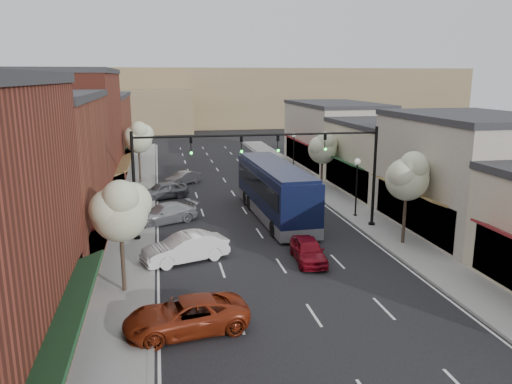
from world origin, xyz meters
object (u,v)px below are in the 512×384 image
tree_right_far (323,147)px  tree_left_far (139,137)px  parked_car_d (163,190)px  tree_right_near (408,175)px  signal_mast_right (342,163)px  parked_car_a (186,316)px  parked_car_c (164,214)px  coach_bus (275,190)px  lamp_post_far (294,146)px  red_hatchback (308,250)px  lamp_post_near (357,178)px  parked_car_b (185,248)px  signal_mast_left (172,168)px  tree_left_near (121,209)px  parked_car_e (183,178)px

tree_right_far → tree_left_far: bearing=160.1°
parked_car_d → tree_right_near: bearing=22.2°
signal_mast_right → parked_car_d: size_ratio=1.89×
parked_car_a → parked_car_c: size_ratio=1.05×
coach_bus → parked_car_a: 17.74m
lamp_post_far → red_hatchback: size_ratio=1.12×
tree_left_far → tree_right_near: bearing=-53.0°
lamp_post_near → red_hatchback: size_ratio=1.12×
tree_left_far → parked_car_b: bearing=-82.1°
coach_bus → signal_mast_left: bearing=-156.1°
tree_right_near → tree_left_near: tree_right_near is taller
parked_car_c → parked_car_d: parked_car_d is taller
signal_mast_right → parked_car_a: signal_mast_right is taller
tree_left_near → red_hatchback: (9.91, 2.40, -3.54)m
tree_left_near → red_hatchback: tree_left_near is taller
parked_car_a → parked_car_e: (1.39, 29.15, -0.08)m
lamp_post_far → parked_car_e: bearing=-165.0°
parked_car_b → parked_car_c: size_ratio=1.01×
tree_right_far → red_hatchback: (-6.69, -17.60, -3.31)m
lamp_post_near → red_hatchback: lamp_post_near is taller
signal_mast_right → red_hatchback: (-3.96, -5.66, -3.94)m
lamp_post_near → parked_car_b: size_ratio=0.91×
signal_mast_right → tree_left_near: 16.05m
tree_left_near → tree_right_far: bearing=50.3°
parked_car_a → tree_left_near: bearing=-156.6°
tree_left_near → signal_mast_left: bearing=71.9°
tree_left_near → red_hatchback: size_ratio=1.43×
tree_right_far → coach_bus: size_ratio=0.41×
tree_left_near → coach_bus: tree_left_near is taller
tree_right_far → parked_car_a: size_ratio=1.06×
tree_left_near → parked_car_e: 25.42m
coach_bus → parked_car_e: 14.53m
lamp_post_near → tree_right_far: bearing=86.7°
signal_mast_left → lamp_post_near: signal_mast_left is taller
tree_left_far → coach_bus: 17.69m
tree_right_near → parked_car_b: bearing=-179.0°
tree_right_far → parked_car_a: (-13.93, -24.31, -3.28)m
tree_left_near → lamp_post_near: (16.05, 10.56, -1.22)m
tree_right_far → parked_car_d: size_ratio=1.25×
tree_right_far → coach_bus: tree_right_far is taller
tree_right_far → tree_left_near: tree_left_near is taller
signal_mast_right → parked_car_a: bearing=-132.2°
parked_car_b → tree_right_near: bearing=72.4°
signal_mast_left → tree_left_near: bearing=-108.1°
lamp_post_far → tree_right_near: bearing=-88.7°
tree_right_far → lamp_post_near: size_ratio=1.22×
tree_right_far → coach_bus: (-6.46, -8.28, -1.92)m
parked_car_a → parked_car_d: parked_car_d is taller
coach_bus → parked_car_d: bearing=135.0°
tree_left_far → tree_left_near: bearing=-90.0°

